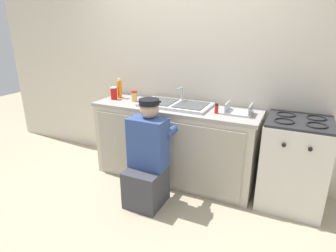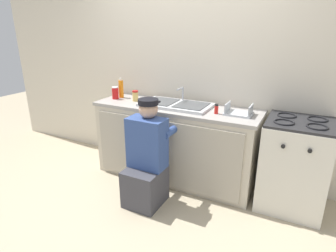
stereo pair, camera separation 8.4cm
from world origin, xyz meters
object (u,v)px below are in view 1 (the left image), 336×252
condiment_jar (134,96)px  soap_bottle_orange (120,89)px  plumber_person (147,162)px  soda_cup_red (114,93)px  stove_range (293,163)px  spice_bottle_red (216,109)px  dish_rack_tray (238,112)px  sink_double_basin (176,104)px

condiment_jar → soap_bottle_orange: size_ratio=0.51×
plumber_person → soap_bottle_orange: (-0.77, 0.67, 0.56)m
plumber_person → soda_cup_red: bearing=143.9°
stove_range → spice_bottle_red: 0.95m
spice_bottle_red → soap_bottle_orange: size_ratio=0.42×
soap_bottle_orange → dish_rack_tray: 1.53m
condiment_jar → plumber_person: bearing=-49.7°
plumber_person → dish_rack_tray: 1.08m
spice_bottle_red → dish_rack_tray: (0.21, 0.08, -0.03)m
stove_range → dish_rack_tray: 0.75m
stove_range → dish_rack_tray: dish_rack_tray is taller
spice_bottle_red → dish_rack_tray: size_ratio=0.37×
plumber_person → condiment_jar: plumber_person is taller
sink_double_basin → soap_bottle_orange: size_ratio=3.20×
soda_cup_red → stove_range: bearing=1.0°
sink_double_basin → condiment_jar: bearing=-177.9°
plumber_person → soap_bottle_orange: 1.16m
soap_bottle_orange → spice_bottle_red: bearing=-6.2°
stove_range → spice_bottle_red: (-0.80, -0.08, 0.49)m
plumber_person → condiment_jar: size_ratio=8.63×
dish_rack_tray → plumber_person: bearing=-141.4°
stove_range → spice_bottle_red: bearing=-174.0°
condiment_jar → soap_bottle_orange: bearing=164.0°
soda_cup_red → dish_rack_tray: 1.54m
sink_double_basin → plumber_person: plumber_person is taller
soap_bottle_orange → dish_rack_tray: (1.52, -0.06, -0.09)m
sink_double_basin → dish_rack_tray: bearing=-0.7°
dish_rack_tray → sink_double_basin: bearing=179.3°
plumber_person → dish_rack_tray: plumber_person is taller
sink_double_basin → soda_cup_red: size_ratio=5.26×
soda_cup_red → soap_bottle_orange: (0.02, 0.09, 0.04)m
soda_cup_red → soap_bottle_orange: size_ratio=0.61×
soda_cup_red → spice_bottle_red: (1.33, -0.05, -0.02)m
plumber_person → dish_rack_tray: size_ratio=3.94×
plumber_person → soda_cup_red: (-0.79, 0.57, 0.52)m
spice_bottle_red → dish_rack_tray: bearing=19.9°
stove_range → condiment_jar: bearing=-179.5°
soda_cup_red → spice_bottle_red: bearing=-2.1°
sink_double_basin → condiment_jar: 0.54m
stove_range → soda_cup_red: bearing=-179.0°
sink_double_basin → soda_cup_red: 0.83m
sink_double_basin → plumber_person: 0.77m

